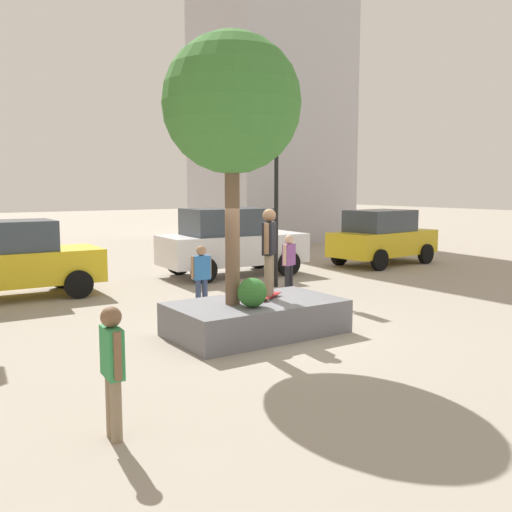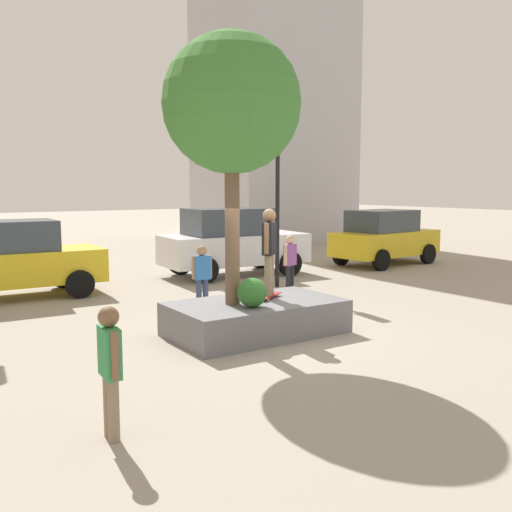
# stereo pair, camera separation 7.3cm
# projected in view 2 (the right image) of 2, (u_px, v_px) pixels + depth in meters

# --- Properties ---
(ground_plane) EXTENTS (120.00, 120.00, 0.00)m
(ground_plane) POSITION_uv_depth(u_px,v_px,m) (269.00, 333.00, 11.42)
(ground_plane) COLOR #9E9384
(planter_ledge) EXTENTS (3.36, 1.93, 0.66)m
(planter_ledge) POSITION_uv_depth(u_px,v_px,m) (256.00, 318.00, 11.28)
(planter_ledge) COLOR slate
(planter_ledge) RESTS_ON ground
(plaza_tree) EXTENTS (2.59, 2.59, 5.07)m
(plaza_tree) POSITION_uv_depth(u_px,v_px,m) (232.00, 105.00, 10.53)
(plaza_tree) COLOR brown
(plaza_tree) RESTS_ON planter_ledge
(boxwood_shrub) EXTENTS (0.56, 0.56, 0.56)m
(boxwood_shrub) POSITION_uv_depth(u_px,v_px,m) (252.00, 293.00, 10.66)
(boxwood_shrub) COLOR #2D6628
(boxwood_shrub) RESTS_ON planter_ledge
(skateboard) EXTENTS (0.79, 0.60, 0.07)m
(skateboard) POSITION_uv_depth(u_px,v_px,m) (269.00, 296.00, 11.51)
(skateboard) COLOR #A51E1E
(skateboard) RESTS_ON planter_ledge
(skateboarder) EXTENTS (0.48, 0.46, 1.74)m
(skateboarder) POSITION_uv_depth(u_px,v_px,m) (269.00, 246.00, 11.39)
(skateboarder) COLOR #847056
(skateboarder) RESTS_ON skateboard
(sedan_parked) EXTENTS (4.42, 2.15, 2.04)m
(sedan_parked) POSITION_uv_depth(u_px,v_px,m) (13.00, 259.00, 14.85)
(sedan_parked) COLOR gold
(sedan_parked) RESTS_ON ground
(police_car) EXTENTS (4.87, 2.49, 2.21)m
(police_car) POSITION_uv_depth(u_px,v_px,m) (233.00, 241.00, 18.70)
(police_car) COLOR white
(police_car) RESTS_ON ground
(taxi_cab) EXTENTS (4.58, 2.45, 2.05)m
(taxi_cab) POSITION_uv_depth(u_px,v_px,m) (384.00, 237.00, 21.31)
(taxi_cab) COLOR gold
(taxi_cab) RESTS_ON ground
(traffic_light_corner) EXTENTS (0.28, 0.34, 4.98)m
(traffic_light_corner) POSITION_uv_depth(u_px,v_px,m) (278.00, 170.00, 16.26)
(traffic_light_corner) COLOR black
(traffic_light_corner) RESTS_ON ground
(pedestrian_crossing) EXTENTS (0.51, 0.33, 1.59)m
(pedestrian_crossing) POSITION_uv_depth(u_px,v_px,m) (290.00, 259.00, 15.67)
(pedestrian_crossing) COLOR black
(pedestrian_crossing) RESTS_ON ground
(passerby_with_bag) EXTENTS (0.24, 0.53, 1.56)m
(passerby_with_bag) POSITION_uv_depth(u_px,v_px,m) (110.00, 363.00, 6.51)
(passerby_with_bag) COLOR #847056
(passerby_with_bag) RESTS_ON ground
(bystander_watching) EXTENTS (0.52, 0.24, 1.53)m
(bystander_watching) POSITION_uv_depth(u_px,v_px,m) (202.00, 273.00, 13.45)
(bystander_watching) COLOR navy
(bystander_watching) RESTS_ON ground
(brick_midrise) EXTENTS (7.17, 6.21, 16.65)m
(brick_midrise) POSITION_uv_depth(u_px,v_px,m) (273.00, 87.00, 31.03)
(brick_midrise) COLOR #B2B2BC
(brick_midrise) RESTS_ON ground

